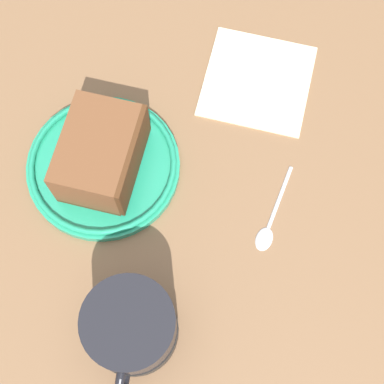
% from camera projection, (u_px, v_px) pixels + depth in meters
% --- Properties ---
extents(ground_plane, '(1.50, 1.50, 0.04)m').
position_uv_depth(ground_plane, '(144.00, 241.00, 0.71)').
color(ground_plane, brown).
extents(small_plate, '(0.19, 0.19, 0.02)m').
position_uv_depth(small_plate, '(103.00, 166.00, 0.71)').
color(small_plate, '#1E8C66').
rests_on(small_plate, ground_plane).
extents(cake_slice, '(0.13, 0.11, 0.07)m').
position_uv_depth(cake_slice, '(101.00, 154.00, 0.68)').
color(cake_slice, '#472814').
rests_on(cake_slice, small_plate).
extents(tea_mug, '(0.12, 0.10, 0.10)m').
position_uv_depth(tea_mug, '(132.00, 329.00, 0.61)').
color(tea_mug, black).
rests_on(tea_mug, ground_plane).
extents(teaspoon, '(0.11, 0.06, 0.01)m').
position_uv_depth(teaspoon, '(269.00, 225.00, 0.69)').
color(teaspoon, silver).
rests_on(teaspoon, ground_plane).
extents(folded_napkin, '(0.17, 0.17, 0.01)m').
position_uv_depth(folded_napkin, '(257.00, 80.00, 0.76)').
color(folded_napkin, beige).
rests_on(folded_napkin, ground_plane).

